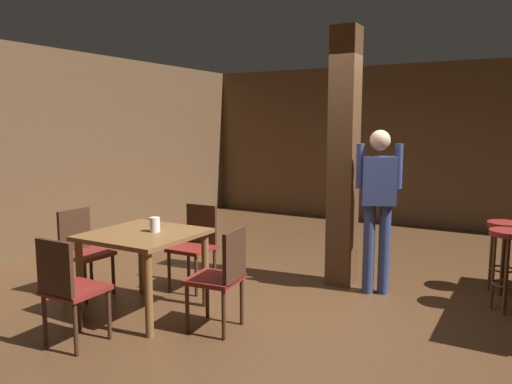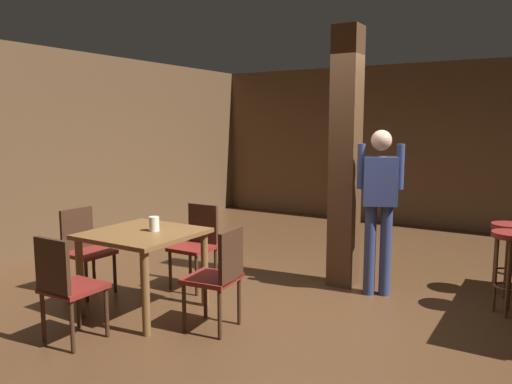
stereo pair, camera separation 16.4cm
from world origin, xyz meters
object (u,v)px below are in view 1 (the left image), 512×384
Objects in this scene: standing_person at (378,200)px; chair_east at (223,274)px; chair_south at (68,286)px; napkin_cup at (155,225)px; chair_north at (196,242)px; bar_stool_near at (508,251)px; bar_stool_mid at (504,240)px; dining_table at (144,246)px; chair_west at (82,248)px.

chair_east is at bearing -119.01° from standing_person.
chair_south is 1.00m from napkin_cup.
chair_north reaches higher than bar_stool_near.
napkin_cup reaches higher than chair_south.
bar_stool_mid is at bearing 29.93° from standing_person.
chair_east is 1.21m from chair_north.
bar_stool_near is (1.22, 0.11, -0.41)m from standing_person.
chair_north is at bearing -156.60° from standing_person.
napkin_cup is at bearing -142.28° from bar_stool_mid.
napkin_cup is (-0.80, 0.06, 0.34)m from chair_east.
chair_east is 1.00× the size of chair_north.
napkin_cup is at bearing -137.68° from standing_person.
dining_table is at bearing -88.97° from chair_north.
chair_north is 1.99m from standing_person.
bar_stool_mid is (2.94, 1.44, 0.07)m from chair_north.
bar_stool_mid is (2.05, 2.26, 0.07)m from chair_east.
chair_east is at bearing 44.10° from chair_south.
chair_west is (-1.75, 0.03, 0.00)m from chair_east.
chair_east is 1.89m from standing_person.
dining_table is 0.85m from chair_north.
chair_west is 1.13× the size of bar_stool_near.
standing_person is at bearing 42.40° from dining_table.
chair_south is at bearing -133.22° from bar_stool_mid.
chair_west reaches higher than bar_stool_near.
standing_person is at bearing 23.40° from chair_north.
standing_person is at bearing 42.32° from napkin_cup.
napkin_cup is (0.08, 0.07, 0.20)m from dining_table.
chair_east is 1.17× the size of bar_stool_mid.
bar_stool_mid is at bearing 37.72° from napkin_cup.
chair_south is 6.50× the size of napkin_cup.
bar_stool_near is at bearing 38.92° from chair_east.
napkin_cup reaches higher than bar_stool_mid.
chair_south is at bearing -46.52° from chair_west.
bar_stool_near is at bearing 23.41° from chair_west.
chair_west is (-0.88, 0.04, -0.14)m from dining_table.
dining_table is at bearing -150.13° from bar_stool_near.
chair_south reaches higher than bar_stool_mid.
bar_stool_mid is (2.94, 3.13, 0.07)m from chair_south.
dining_table is 7.00× the size of napkin_cup.
chair_south is at bearing -135.90° from chair_east.
chair_north and chair_south have the same top height.
napkin_cup is 2.28m from standing_person.
chair_west is 1.01m from napkin_cup.
standing_person is 1.30m from bar_stool_near.
chair_east is 1.25m from chair_south.
chair_west reaches higher than bar_stool_mid.
napkin_cup is at bearing 44.00° from dining_table.
chair_east is 6.50× the size of napkin_cup.
standing_person is at bearing -150.07° from bar_stool_mid.
bar_stool_mid is (1.16, 0.67, -0.43)m from standing_person.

